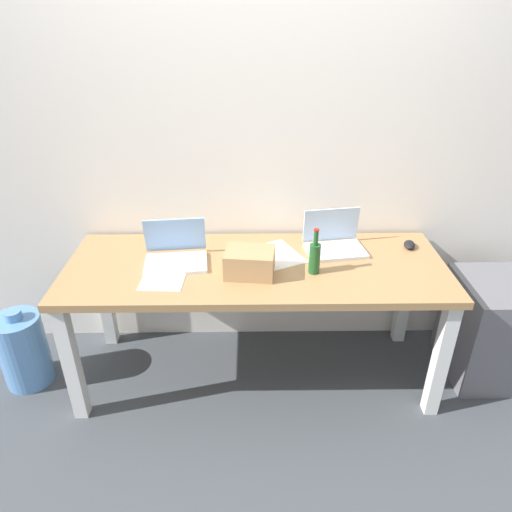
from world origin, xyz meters
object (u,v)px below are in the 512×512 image
Objects in this scene: filing_cabinet at (488,329)px; computer_mouse at (409,245)px; beer_bottle at (315,257)px; cardboard_box at (250,262)px; desk at (256,279)px; laptop_right at (334,242)px; water_cooler_jug at (23,350)px; laptop_left at (176,253)px.

computer_mouse is at bearing 159.98° from filing_cabinet.
beer_bottle is 1.00× the size of cardboard_box.
beer_bottle is 1.17m from filing_cabinet.
laptop_right reaches higher than desk.
water_cooler_jug is at bearing -178.88° from filing_cabinet.
computer_mouse is (1.28, 0.14, -0.03)m from laptop_left.
filing_cabinet is at bearing -9.98° from laptop_right.
laptop_right is 0.53m from cardboard_box.
cardboard_box is 1.42m from water_cooler_jug.
beer_bottle reaches higher than water_cooler_jug.
filing_cabinet is (2.65, 0.05, 0.08)m from water_cooler_jug.
laptop_left reaches higher than cardboard_box.
desk reaches higher than water_cooler_jug.
cardboard_box is 0.50× the size of water_cooler_jug.
desk is at bearing 1.86° from water_cooler_jug.
desk is 0.19m from cardboard_box.
desk is 0.35m from beer_bottle.
filing_cabinet is at bearing 4.29° from cardboard_box.
laptop_left reaches higher than filing_cabinet.
desk is at bearing -5.24° from laptop_left.
computer_mouse is 0.68m from filing_cabinet.
water_cooler_jug is at bearing -160.25° from computer_mouse.
laptop_left is at bearing 179.02° from filing_cabinet.
computer_mouse is 0.94m from cardboard_box.
computer_mouse is 0.21× the size of water_cooler_jug.
laptop_right is at bearing 29.24° from cardboard_box.
computer_mouse is at bearing 25.01° from beer_bottle.
laptop_right is 0.71× the size of water_cooler_jug.
laptop_left is 1.42× the size of beer_bottle.
cardboard_box reaches higher than desk.
filing_cabinet is (1.33, 0.01, -0.35)m from desk.
beer_bottle is at bearing -141.11° from computer_mouse.
laptop_left reaches higher than computer_mouse.
laptop_left is 1.07m from water_cooler_jug.
water_cooler_jug is (-0.90, -0.08, -0.57)m from laptop_left.
laptop_right is at bearing 170.02° from filing_cabinet.
desk reaches higher than filing_cabinet.
water_cooler_jug is (-1.61, 0.04, -0.61)m from beer_bottle.
computer_mouse is at bearing 5.87° from water_cooler_jug.
beer_bottle reaches higher than laptop_left.
beer_bottle reaches higher than laptop_right.
filing_cabinet is (1.76, -0.03, -0.49)m from laptop_left.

